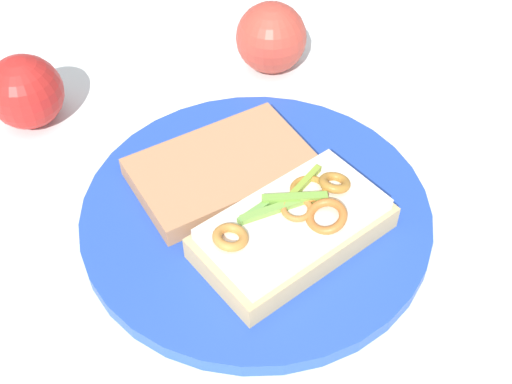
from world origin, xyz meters
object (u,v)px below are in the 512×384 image
Objects in this scene: sandwich at (294,227)px; apple_3 at (271,38)px; apple_2 at (26,92)px; plate at (256,212)px; bread_slice_side at (222,168)px.

apple_3 reaches higher than sandwich.
sandwich is at bearing -15.65° from apple_3.
apple_3 is (-0.26, 0.07, 0.01)m from sandwich.
plate is at bearing 41.14° from apple_2.
apple_3 is at bearing 157.01° from plate.
apple_3 is (-0.17, 0.11, 0.02)m from bread_slice_side.
apple_2 reaches higher than sandwich.
apple_3 is at bearing -125.53° from sandwich.
apple_3 reaches higher than apple_2.
apple_2 reaches higher than bread_slice_side.
sandwich is 2.40× the size of apple_2.
bread_slice_side reaches higher than plate.
sandwich is at bearing 20.41° from plate.
apple_3 reaches higher than bread_slice_side.
apple_3 is at bearing -134.96° from bread_slice_side.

